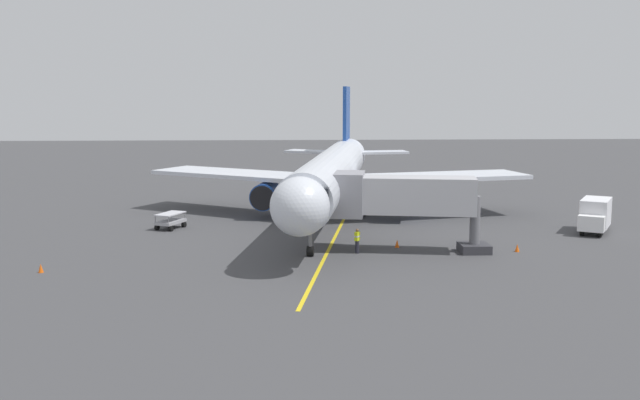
% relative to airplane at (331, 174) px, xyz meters
% --- Properties ---
extents(ground_plane, '(220.00, 220.00, 0.00)m').
position_rel_airplane_xyz_m(ground_plane, '(1.10, 0.86, -4.00)').
color(ground_plane, '#424244').
extents(apron_lead_in_line, '(6.93, 39.48, 0.01)m').
position_rel_airplane_xyz_m(apron_lead_in_line, '(0.05, 6.28, -4.00)').
color(apron_lead_in_line, yellow).
rests_on(apron_lead_in_line, ground).
extents(airplane, '(34.32, 40.22, 11.50)m').
position_rel_airplane_xyz_m(airplane, '(0.00, 0.00, 0.00)').
color(airplane, silver).
rests_on(airplane, ground).
extents(jet_bridge, '(11.52, 4.60, 5.40)m').
position_rel_airplane_xyz_m(jet_bridge, '(-3.40, 12.02, -0.24)').
color(jet_bridge, '#B7B7BC').
rests_on(jet_bridge, ground).
extents(ground_crew_marshaller, '(0.43, 0.47, 1.71)m').
position_rel_airplane_xyz_m(ground_crew_marshaller, '(-0.91, 12.86, -3.12)').
color(ground_crew_marshaller, '#23232D').
rests_on(ground_crew_marshaller, ground).
extents(box_truck_near_nose, '(4.01, 4.95, 2.62)m').
position_rel_airplane_xyz_m(box_truck_near_nose, '(-20.21, 6.36, -2.62)').
color(box_truck_near_nose, white).
rests_on(box_truck_near_nose, ground).
extents(baggage_cart_portside, '(2.38, 2.95, 1.27)m').
position_rel_airplane_xyz_m(baggage_cart_portside, '(13.19, 3.04, -3.35)').
color(baggage_cart_portside, '#9E9EA3').
rests_on(baggage_cart_portside, ground).
extents(safety_cone_nose_left, '(0.32, 0.32, 0.55)m').
position_rel_airplane_xyz_m(safety_cone_nose_left, '(-11.96, 12.93, -3.73)').
color(safety_cone_nose_left, '#F2590F').
rests_on(safety_cone_nose_left, ground).
extents(safety_cone_nose_right, '(0.32, 0.32, 0.55)m').
position_rel_airplane_xyz_m(safety_cone_nose_right, '(-3.93, 11.09, -3.73)').
color(safety_cone_nose_right, '#F2590F').
rests_on(safety_cone_nose_right, ground).
extents(safety_cone_wing_port, '(0.32, 0.32, 0.55)m').
position_rel_airplane_xyz_m(safety_cone_wing_port, '(18.85, 17.25, -3.73)').
color(safety_cone_wing_port, '#F2590F').
rests_on(safety_cone_wing_port, ground).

